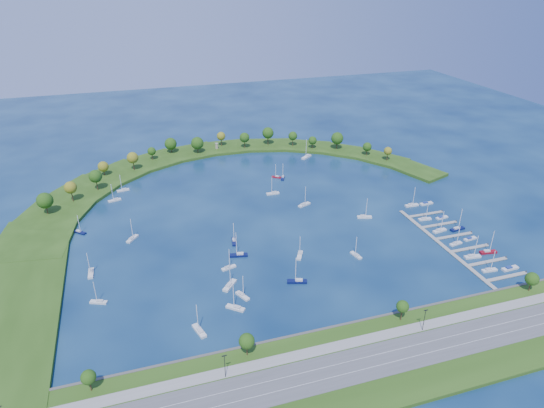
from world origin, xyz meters
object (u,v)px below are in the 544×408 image
object	(u,v)px
moored_boat_9	(242,295)
moored_boat_11	(132,238)
docked_boat_4	(456,243)
docked_boat_5	(470,239)
moored_boat_17	(356,255)
docked_boat_1	(510,268)
moored_boat_1	(230,285)
moored_boat_12	(115,200)
moored_boat_6	(199,330)
docked_boat_6	(440,230)
moored_boat_10	(283,177)
docked_boat_10	(412,205)
moored_boat_2	(123,190)
moored_boat_3	(238,255)
moored_boat_19	(307,156)
moored_boat_7	(300,255)
moored_boat_4	(91,273)
moored_boat_20	(276,177)
docked_boat_9	(442,218)
moored_boat_21	(99,301)
moored_boat_18	(273,193)
docked_boat_0	(489,270)
moored_boat_0	(304,204)
dock_system	(454,243)
moored_boat_14	(364,216)
moored_boat_15	(234,241)
docked_boat_7	(457,229)
moored_boat_8	(297,281)
docked_boat_3	(488,251)
docked_boat_11	(426,203)
docked_boat_8	(425,218)
harbor_tower	(217,146)
moored_boat_5	(229,267)
moored_boat_16	(80,232)
docked_boat_2	(472,256)
moored_boat_13	(236,307)

from	to	relation	value
moored_boat_9	moored_boat_11	distance (m)	78.89
docked_boat_4	docked_boat_5	distance (m)	10.64
moored_boat_17	docked_boat_1	distance (m)	73.46
docked_boat_4	moored_boat_17	bearing A→B (deg)	165.88
moored_boat_1	moored_boat_17	distance (m)	66.91
moored_boat_11	moored_boat_12	distance (m)	52.35
moored_boat_6	docked_boat_6	distance (m)	145.82
moored_boat_11	moored_boat_17	world-z (taller)	moored_boat_11
moored_boat_10	docked_boat_10	bearing A→B (deg)	67.82
moored_boat_11	docked_boat_1	size ratio (longest dim) A/B	1.38
moored_boat_2	moored_boat_3	distance (m)	111.71
moored_boat_11	moored_boat_19	bearing A→B (deg)	-19.73
moored_boat_2	moored_boat_7	world-z (taller)	moored_boat_7
moored_boat_4	moored_boat_9	xyz separation A→B (m)	(64.56, -38.46, -0.02)
moored_boat_12	moored_boat_7	bearing A→B (deg)	118.04
moored_boat_20	docked_boat_9	xyz separation A→B (m)	(73.45, -85.26, -0.28)
moored_boat_21	moored_boat_18	bearing A→B (deg)	-118.75
docked_boat_0	moored_boat_19	bearing A→B (deg)	104.38
moored_boat_0	docked_boat_5	distance (m)	95.50
dock_system	docked_boat_4	distance (m)	0.99
moored_boat_0	moored_boat_18	bearing A→B (deg)	98.85
moored_boat_14	moored_boat_15	distance (m)	78.89
docked_boat_0	moored_boat_20	bearing A→B (deg)	119.05
moored_boat_2	moored_boat_4	distance (m)	93.94
docked_boat_0	moored_boat_7	bearing A→B (deg)	158.71
moored_boat_12	moored_boat_1	bearing A→B (deg)	99.06
dock_system	docked_boat_7	distance (m)	16.08
moored_boat_8	moored_boat_20	xyz separation A→B (m)	(28.33, 118.63, -0.10)
moored_boat_14	docked_boat_7	world-z (taller)	docked_boat_7
docked_boat_3	docked_boat_7	world-z (taller)	docked_boat_3
dock_system	docked_boat_0	bearing A→B (deg)	-89.50
docked_boat_6	docked_boat_3	bearing A→B (deg)	-77.07
moored_boat_15	docked_boat_11	size ratio (longest dim) A/B	1.39
moored_boat_11	moored_boat_21	world-z (taller)	moored_boat_11
moored_boat_18	moored_boat_21	world-z (taller)	moored_boat_18
moored_boat_7	docked_boat_8	size ratio (longest dim) A/B	1.05
harbor_tower	docked_boat_9	world-z (taller)	harbor_tower
moored_boat_5	docked_boat_7	xyz separation A→B (m)	(129.64, -1.43, 0.06)
moored_boat_8	moored_boat_20	size ratio (longest dim) A/B	1.37
moored_boat_15	moored_boat_19	size ratio (longest dim) A/B	0.80
moored_boat_6	moored_boat_16	world-z (taller)	moored_boat_6
moored_boat_7	moored_boat_1	bearing A→B (deg)	-41.74
docked_boat_2	docked_boat_10	bearing A→B (deg)	94.47
moored_boat_21	moored_boat_13	bearing A→B (deg)	-177.99
moored_boat_2	docked_boat_8	distance (m)	189.69
moored_boat_14	moored_boat_4	bearing A→B (deg)	-159.06
moored_boat_20	moored_boat_5	bearing A→B (deg)	95.50
moored_boat_15	moored_boat_18	distance (m)	62.98
moored_boat_1	moored_boat_19	size ratio (longest dim) A/B	0.92
docked_boat_7	docked_boat_9	size ratio (longest dim) A/B	1.66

